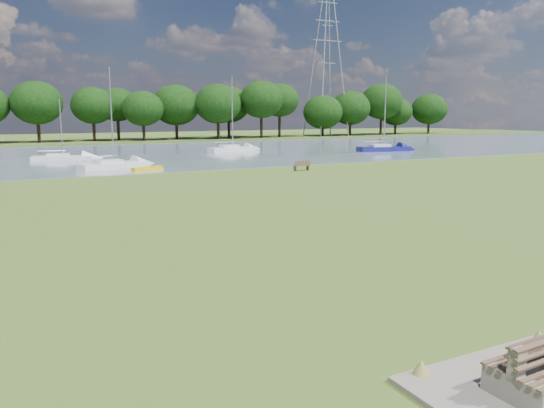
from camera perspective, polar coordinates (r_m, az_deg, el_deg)
name	(u,v)px	position (r m, az deg, el deg)	size (l,w,h in m)	color
ground	(230,233)	(21.49, -4.57, -3.11)	(220.00, 220.00, 0.00)	olive
river	(82,156)	(62.06, -19.77, 4.84)	(220.00, 40.00, 0.10)	slate
far_bank	(55,143)	(91.83, -22.29, 6.13)	(220.00, 20.00, 0.40)	#4C6626
concrete_pad	(544,393)	(10.76, 27.23, -17.58)	(4.20, 3.20, 0.10)	gray
riverbank_bench	(302,166)	(44.13, 3.24, 4.14)	(1.38, 0.47, 0.84)	brown
kayak	(147,168)	(45.32, -13.27, 3.74)	(2.76, 0.64, 0.28)	yellow
pylon	(327,39)	(107.39, 5.97, 17.23)	(6.46, 4.53, 29.87)	#9B9C9E
tree_line	(97,105)	(88.48, -18.35, 10.11)	(152.36, 8.27, 10.02)	black
sailboat_0	(232,147)	(65.04, -4.30, 6.09)	(6.38, 2.67, 8.90)	white
sailboat_3	(383,147)	(67.07, 11.88, 6.04)	(6.87, 3.08, 9.89)	navy
sailboat_4	(113,163)	(47.62, -16.73, 4.26)	(6.27, 3.45, 8.48)	white
sailboat_5	(62,156)	(57.17, -21.63, 4.78)	(6.09, 3.23, 6.02)	white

